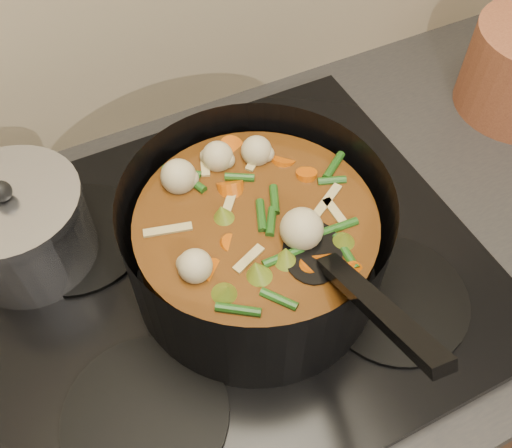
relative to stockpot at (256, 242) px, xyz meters
name	(u,v)px	position (x,y,z in m)	size (l,w,h in m)	color
counter	(239,399)	(-0.03, 0.02, -0.54)	(2.64, 0.64, 0.91)	brown
stovetop	(231,271)	(-0.03, 0.02, -0.08)	(0.62, 0.54, 0.03)	black
stockpot	(256,242)	(0.00, 0.00, 0.00)	(0.37, 0.44, 0.22)	black
saucepan	(21,228)	(-0.24, 0.15, -0.01)	(0.17, 0.17, 0.14)	silver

